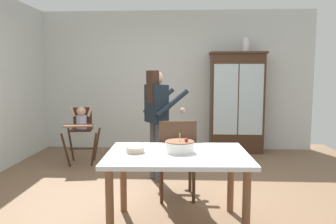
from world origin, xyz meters
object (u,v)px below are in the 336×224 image
(high_chair_with_toddler, at_px, (81,125))
(birthday_cake, at_px, (180,147))
(ceramic_vase, at_px, (246,46))
(dining_chair_far_side, at_px, (177,154))
(adult_person, at_px, (157,112))
(china_cabinet, at_px, (236,102))
(serving_bowl, at_px, (135,150))
(dining_table, at_px, (177,163))

(high_chair_with_toddler, relative_size, birthday_cake, 3.39)
(birthday_cake, bearing_deg, ceramic_vase, 70.09)
(dining_chair_far_side, bearing_deg, adult_person, -73.80)
(high_chair_with_toddler, bearing_deg, ceramic_vase, 10.59)
(china_cabinet, relative_size, high_chair_with_toddler, 1.99)
(serving_bowl, bearing_deg, china_cabinet, 66.07)
(china_cabinet, xyz_separation_m, dining_table, (-1.03, -3.23, -0.31))
(dining_chair_far_side, bearing_deg, ceramic_vase, -121.07)
(adult_person, height_order, birthday_cake, adult_person)
(dining_chair_far_side, bearing_deg, dining_table, 85.77)
(ceramic_vase, xyz_separation_m, birthday_cake, (-1.16, -3.19, -1.21))
(ceramic_vase, xyz_separation_m, high_chair_with_toddler, (-2.82, -0.99, -1.35))
(ceramic_vase, distance_m, high_chair_with_toddler, 3.28)
(china_cabinet, distance_m, birthday_cake, 3.35)
(dining_table, distance_m, dining_chair_far_side, 0.70)
(high_chair_with_toddler, xyz_separation_m, birthday_cake, (1.66, -2.20, 0.14))
(adult_person, height_order, serving_bowl, adult_person)
(high_chair_with_toddler, bearing_deg, birthday_cake, -61.81)
(adult_person, xyz_separation_m, dining_table, (0.32, -1.44, -0.33))
(high_chair_with_toddler, relative_size, dining_table, 0.69)
(high_chair_with_toddler, height_order, adult_person, adult_person)
(high_chair_with_toddler, xyz_separation_m, adult_person, (1.32, -0.80, 0.31))
(dining_table, bearing_deg, serving_bowl, -179.59)
(ceramic_vase, bearing_deg, dining_chair_far_side, -115.25)
(serving_bowl, distance_m, dining_chair_far_side, 0.82)
(serving_bowl, bearing_deg, birthday_cake, 5.56)
(high_chair_with_toddler, relative_size, adult_person, 0.62)
(birthday_cake, bearing_deg, dining_chair_far_side, 93.54)
(dining_chair_far_side, bearing_deg, serving_bowl, 55.46)
(ceramic_vase, height_order, high_chair_with_toddler, ceramic_vase)
(ceramic_vase, bearing_deg, high_chair_with_toddler, -160.58)
(china_cabinet, bearing_deg, ceramic_vase, 1.45)
(adult_person, height_order, dining_table, adult_person)
(adult_person, distance_m, dining_chair_far_side, 0.90)
(china_cabinet, bearing_deg, adult_person, -127.09)
(birthday_cake, height_order, serving_bowl, birthday_cake)
(dining_table, bearing_deg, adult_person, 102.56)
(serving_bowl, height_order, dining_chair_far_side, dining_chair_far_side)
(ceramic_vase, bearing_deg, adult_person, -129.87)
(high_chair_with_toddler, bearing_deg, china_cabinet, 11.49)
(dining_table, distance_m, birthday_cake, 0.16)
(china_cabinet, relative_size, birthday_cake, 6.74)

